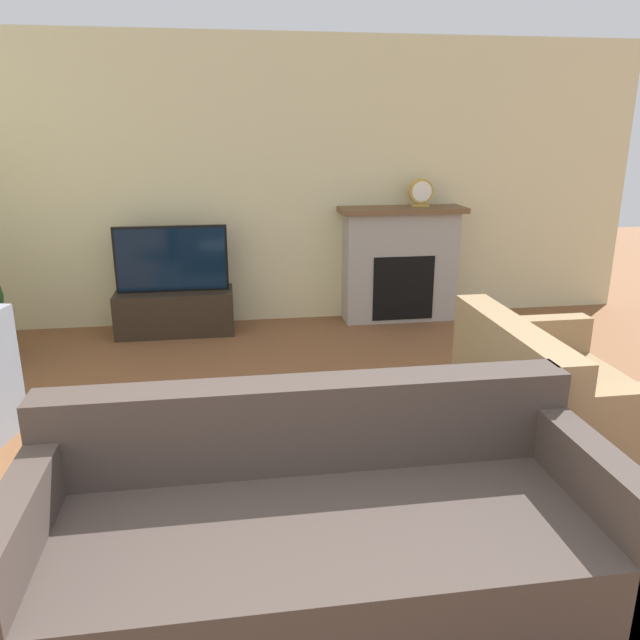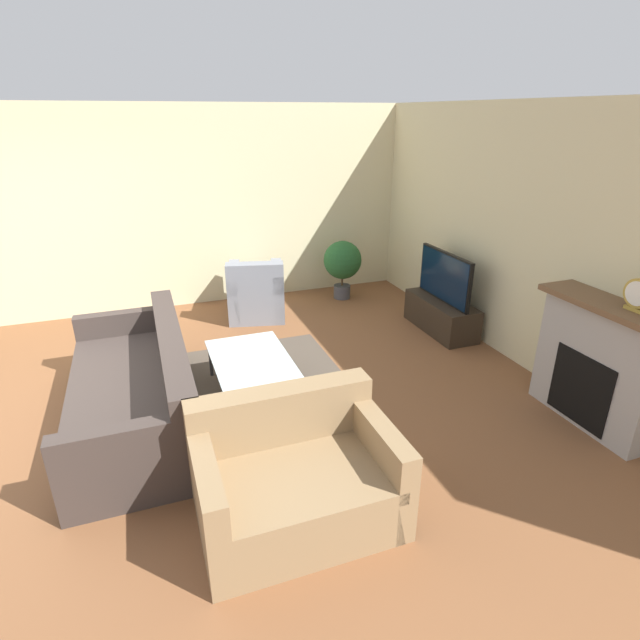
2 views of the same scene
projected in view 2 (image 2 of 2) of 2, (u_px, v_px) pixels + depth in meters
The scene contains 13 objects.
ground_plane at pixel (33, 423), 4.46m from camera, with size 20.00×20.00×0.00m, color brown.
wall_back at pixel (504, 232), 5.50m from camera, with size 8.21×0.06×2.70m.
wall_left at pixel (235, 207), 7.00m from camera, with size 0.06×7.87×2.70m.
area_rug at pixel (257, 394), 4.92m from camera, with size 2.37×1.93×0.00m.
fireplace at pixel (600, 362), 4.28m from camera, with size 1.23×0.40×1.13m.
tv_stand at pixel (441, 315), 6.30m from camera, with size 1.08×0.44×0.41m.
tv at pixel (445, 277), 6.10m from camera, with size 1.02×0.06×0.61m.
couch_sectional at pixel (137, 393), 4.39m from camera, with size 2.32×0.98×0.82m.
couch_loveseat at pixel (295, 479), 3.35m from camera, with size 0.91×1.30×0.82m.
armchair_by_window at pixel (256, 294), 6.74m from camera, with size 1.04×0.91×0.82m.
coffee_table at pixel (252, 362), 4.77m from camera, with size 1.17×0.73×0.39m.
potted_plant at pixel (343, 262), 7.28m from camera, with size 0.55×0.55×0.86m.
mantel_clock at pixel (639, 294), 3.86m from camera, with size 0.24×0.07×0.27m.
Camera 2 is at (4.42, 1.12, 2.57)m, focal length 28.00 mm.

